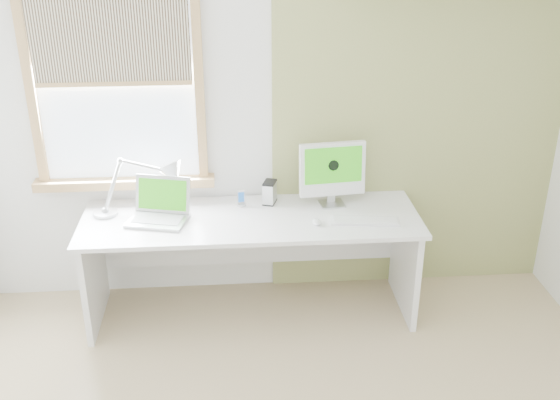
{
  "coord_description": "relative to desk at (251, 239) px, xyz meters",
  "views": [
    {
      "loc": [
        -0.27,
        -2.44,
        2.61
      ],
      "look_at": [
        0.0,
        1.05,
        1.0
      ],
      "focal_mm": 42.04,
      "sensor_mm": 36.0,
      "label": 1
    }
  ],
  "objects": [
    {
      "name": "room",
      "position": [
        0.16,
        -1.44,
        0.77
      ],
      "size": [
        4.04,
        3.54,
        2.64
      ],
      "color": "tan",
      "rests_on": "ground"
    },
    {
      "name": "accent_wall",
      "position": [
        1.16,
        0.3,
        0.77
      ],
      "size": [
        2.0,
        0.02,
        2.6
      ],
      "primitive_type": "cube",
      "color": "#9D9D5C",
      "rests_on": "room"
    },
    {
      "name": "window",
      "position": [
        -0.84,
        0.27,
        1.01
      ],
      "size": [
        1.2,
        0.14,
        1.42
      ],
      "color": "#A47D4B",
      "rests_on": "room"
    },
    {
      "name": "desk",
      "position": [
        0.0,
        0.0,
        0.0
      ],
      "size": [
        2.2,
        0.7,
        0.73
      ],
      "color": "white",
      "rests_on": "room"
    },
    {
      "name": "desk_lamp",
      "position": [
        -0.59,
        0.15,
        0.39
      ],
      "size": [
        0.68,
        0.36,
        0.38
      ],
      "color": "#B1B3B6",
      "rests_on": "desk"
    },
    {
      "name": "laptop",
      "position": [
        -0.59,
        -0.03,
        0.26
      ],
      "size": [
        0.43,
        0.37,
        0.26
      ],
      "color": "#B1B3B6",
      "rests_on": "desk"
    },
    {
      "name": "phone_dock",
      "position": [
        -0.06,
        0.12,
        0.23
      ],
      "size": [
        0.07,
        0.07,
        0.11
      ],
      "color": "#B1B3B6",
      "rests_on": "desk"
    },
    {
      "name": "external_drive",
      "position": [
        0.14,
        0.15,
        0.27
      ],
      "size": [
        0.11,
        0.14,
        0.16
      ],
      "color": "#B1B3B6",
      "rests_on": "desk"
    },
    {
      "name": "imac",
      "position": [
        0.55,
        0.11,
        0.44
      ],
      "size": [
        0.45,
        0.16,
        0.43
      ],
      "color": "#B1B3B6",
      "rests_on": "desk"
    },
    {
      "name": "keyboard",
      "position": [
        0.73,
        -0.18,
        0.2
      ],
      "size": [
        0.45,
        0.18,
        0.02
      ],
      "color": "white",
      "rests_on": "desk"
    },
    {
      "name": "mouse",
      "position": [
        0.41,
        -0.19,
        0.21
      ],
      "size": [
        0.06,
        0.1,
        0.03
      ],
      "primitive_type": "ellipsoid",
      "rotation": [
        0.0,
        0.0,
        0.06
      ],
      "color": "white",
      "rests_on": "desk"
    }
  ]
}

